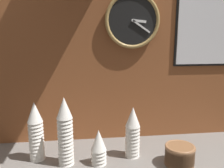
{
  "coord_description": "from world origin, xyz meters",
  "views": [
    {
      "loc": [
        -0.18,
        -1.05,
        0.6
      ],
      "look_at": [
        -0.04,
        0.04,
        0.37
      ],
      "focal_mm": 38.0,
      "sensor_mm": 36.0,
      "label": 1
    }
  ],
  "objects_px": {
    "cup_stack_center": "(99,147)",
    "bowl_stack_right": "(180,155)",
    "menu_board": "(208,16)",
    "cup_stack_left": "(36,131)",
    "cup_stack_center_right": "(133,132)",
    "wall_clock": "(133,20)",
    "cup_stack_center_left": "(65,131)"
  },
  "relations": [
    {
      "from": "cup_stack_center",
      "to": "cup_stack_left",
      "type": "xyz_separation_m",
      "value": [
        -0.3,
        0.08,
        0.06
      ]
    },
    {
      "from": "cup_stack_center_left",
      "to": "wall_clock",
      "type": "height_order",
      "value": "wall_clock"
    },
    {
      "from": "cup_stack_left",
      "to": "cup_stack_center_right",
      "type": "bearing_deg",
      "value": -3.09
    },
    {
      "from": "cup_stack_center_right",
      "to": "menu_board",
      "type": "relative_size",
      "value": 0.46
    },
    {
      "from": "bowl_stack_right",
      "to": "menu_board",
      "type": "distance_m",
      "value": 0.77
    },
    {
      "from": "menu_board",
      "to": "cup_stack_center",
      "type": "bearing_deg",
      "value": -156.94
    },
    {
      "from": "cup_stack_center_right",
      "to": "cup_stack_center",
      "type": "bearing_deg",
      "value": -163.13
    },
    {
      "from": "cup_stack_center_left",
      "to": "menu_board",
      "type": "height_order",
      "value": "menu_board"
    },
    {
      "from": "cup_stack_center",
      "to": "bowl_stack_right",
      "type": "bearing_deg",
      "value": -8.18
    },
    {
      "from": "cup_stack_center",
      "to": "cup_stack_left",
      "type": "distance_m",
      "value": 0.31
    },
    {
      "from": "cup_stack_center",
      "to": "cup_stack_center_right",
      "type": "bearing_deg",
      "value": 16.87
    },
    {
      "from": "wall_clock",
      "to": "cup_stack_left",
      "type": "bearing_deg",
      "value": -159.92
    },
    {
      "from": "cup_stack_center_right",
      "to": "wall_clock",
      "type": "xyz_separation_m",
      "value": [
        0.03,
        0.21,
        0.55
      ]
    },
    {
      "from": "cup_stack_center_right",
      "to": "bowl_stack_right",
      "type": "bearing_deg",
      "value": -27.52
    },
    {
      "from": "cup_stack_center_left",
      "to": "cup_stack_center_right",
      "type": "height_order",
      "value": "cup_stack_center_left"
    },
    {
      "from": "cup_stack_center_left",
      "to": "cup_stack_center",
      "type": "height_order",
      "value": "cup_stack_center_left"
    },
    {
      "from": "cup_stack_center_left",
      "to": "bowl_stack_right",
      "type": "xyz_separation_m",
      "value": [
        0.53,
        -0.07,
        -0.11
      ]
    },
    {
      "from": "cup_stack_left",
      "to": "menu_board",
      "type": "distance_m",
      "value": 1.1
    },
    {
      "from": "wall_clock",
      "to": "menu_board",
      "type": "relative_size",
      "value": 0.54
    },
    {
      "from": "cup_stack_left",
      "to": "cup_stack_center",
      "type": "bearing_deg",
      "value": -14.64
    },
    {
      "from": "wall_clock",
      "to": "cup_stack_center_left",
      "type": "bearing_deg",
      "value": -145.76
    },
    {
      "from": "cup_stack_center",
      "to": "bowl_stack_right",
      "type": "height_order",
      "value": "cup_stack_center"
    },
    {
      "from": "cup_stack_center_right",
      "to": "menu_board",
      "type": "bearing_deg",
      "value": 25.23
    },
    {
      "from": "bowl_stack_right",
      "to": "menu_board",
      "type": "height_order",
      "value": "menu_board"
    },
    {
      "from": "cup_stack_center_left",
      "to": "cup_stack_left",
      "type": "distance_m",
      "value": 0.16
    },
    {
      "from": "cup_stack_center_left",
      "to": "cup_stack_center_right",
      "type": "xyz_separation_m",
      "value": [
        0.33,
        0.04,
        -0.04
      ]
    },
    {
      "from": "cup_stack_center_right",
      "to": "bowl_stack_right",
      "type": "height_order",
      "value": "cup_stack_center_right"
    },
    {
      "from": "cup_stack_center",
      "to": "menu_board",
      "type": "distance_m",
      "value": 0.93
    },
    {
      "from": "cup_stack_center_right",
      "to": "wall_clock",
      "type": "relative_size",
      "value": 0.86
    },
    {
      "from": "cup_stack_center_left",
      "to": "wall_clock",
      "type": "xyz_separation_m",
      "value": [
        0.36,
        0.24,
        0.51
      ]
    },
    {
      "from": "cup_stack_center_right",
      "to": "cup_stack_left",
      "type": "bearing_deg",
      "value": 176.91
    },
    {
      "from": "cup_stack_center",
      "to": "menu_board",
      "type": "xyz_separation_m",
      "value": [
        0.64,
        0.27,
        0.62
      ]
    }
  ]
}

